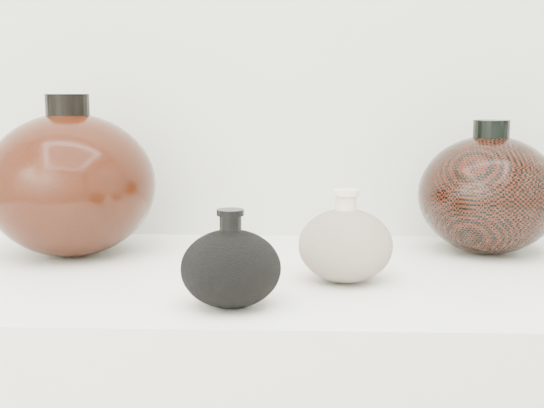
{
  "coord_description": "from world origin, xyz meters",
  "views": [
    {
      "loc": [
        0.06,
        -0.02,
        1.14
      ],
      "look_at": [
        0.03,
        0.92,
        0.99
      ],
      "focal_mm": 50.0,
      "sensor_mm": 36.0,
      "label": 1
    }
  ],
  "objects_px": {
    "left_round_pot": "(71,184)",
    "cream_gourd_vase": "(345,245)",
    "right_round_pot": "(489,194)",
    "black_gourd_vase": "(231,268)"
  },
  "relations": [
    {
      "from": "black_gourd_vase",
      "to": "left_round_pot",
      "type": "relative_size",
      "value": 0.4
    },
    {
      "from": "black_gourd_vase",
      "to": "right_round_pot",
      "type": "distance_m",
      "value": 0.46
    },
    {
      "from": "black_gourd_vase",
      "to": "left_round_pot",
      "type": "height_order",
      "value": "left_round_pot"
    },
    {
      "from": "black_gourd_vase",
      "to": "right_round_pot",
      "type": "height_order",
      "value": "right_round_pot"
    },
    {
      "from": "left_round_pot",
      "to": "cream_gourd_vase",
      "type": "bearing_deg",
      "value": -19.72
    },
    {
      "from": "cream_gourd_vase",
      "to": "left_round_pot",
      "type": "xyz_separation_m",
      "value": [
        -0.39,
        0.14,
        0.06
      ]
    },
    {
      "from": "left_round_pot",
      "to": "right_round_pot",
      "type": "xyz_separation_m",
      "value": [
        0.6,
        0.04,
        -0.02
      ]
    },
    {
      "from": "left_round_pot",
      "to": "right_round_pot",
      "type": "height_order",
      "value": "left_round_pot"
    },
    {
      "from": "left_round_pot",
      "to": "right_round_pot",
      "type": "distance_m",
      "value": 0.6
    },
    {
      "from": "cream_gourd_vase",
      "to": "right_round_pot",
      "type": "relative_size",
      "value": 0.51
    }
  ]
}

